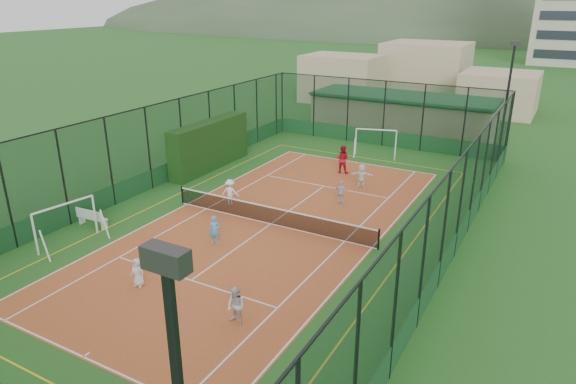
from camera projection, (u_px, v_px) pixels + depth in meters
name	position (u px, v px, depth m)	size (l,w,h in m)	color
ground	(271.00, 224.00, 26.36)	(300.00, 300.00, 0.00)	#2A5A1E
court_slab	(271.00, 224.00, 26.36)	(11.17, 23.97, 0.01)	#A34124
tennis_net	(271.00, 215.00, 26.17)	(11.67, 0.12, 1.06)	black
perimeter_fence	(270.00, 178.00, 25.46)	(18.12, 34.12, 5.00)	#11341C
floodlight_ne	(506.00, 104.00, 34.53)	(0.60, 0.26, 8.25)	black
clubhouse	(403.00, 113.00, 43.75)	(15.20, 7.20, 3.15)	tan
distant_hills	(536.00, 36.00, 148.77)	(200.00, 60.00, 24.00)	#384C33
hedge_left	(210.00, 145.00, 34.41)	(1.10, 7.34, 3.21)	black
white_bench	(92.00, 217.00, 25.99)	(1.74, 0.48, 0.98)	white
futsal_goal_near	(66.00, 224.00, 23.97)	(0.89, 3.07, 1.98)	white
futsal_goal_far	(376.00, 143.00, 37.38)	(2.98, 0.87, 1.92)	white
child_near_left	(138.00, 272.00, 20.55)	(0.59, 0.39, 1.22)	silver
child_near_mid	(215.00, 230.00, 24.05)	(0.51, 0.33, 1.39)	#479ACB
child_near_right	(236.00, 306.00, 18.08)	(0.72, 0.56, 1.48)	silver
child_far_left	(230.00, 192.00, 28.59)	(0.95, 0.55, 1.47)	white
child_far_right	(341.00, 193.00, 28.65)	(0.80, 0.33, 1.36)	silver
child_far_back	(362.00, 176.00, 31.11)	(1.37, 0.44, 1.48)	white
coach	(342.00, 159.00, 33.66)	(0.92, 0.72, 1.89)	#AF1221
tennis_balls	(305.00, 219.00, 26.83)	(6.80, 1.32, 0.07)	#CCE033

